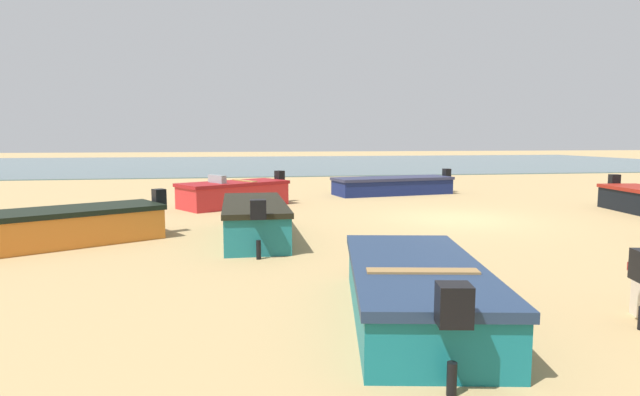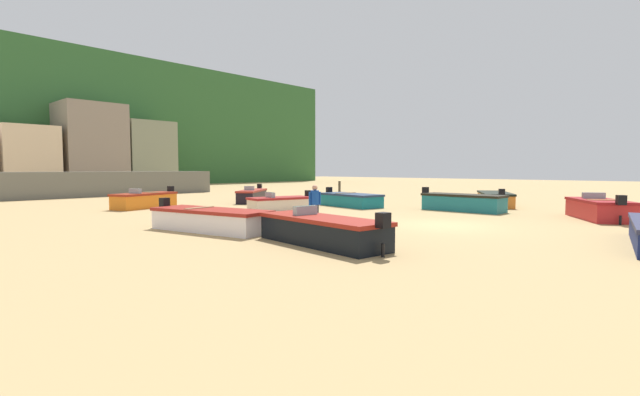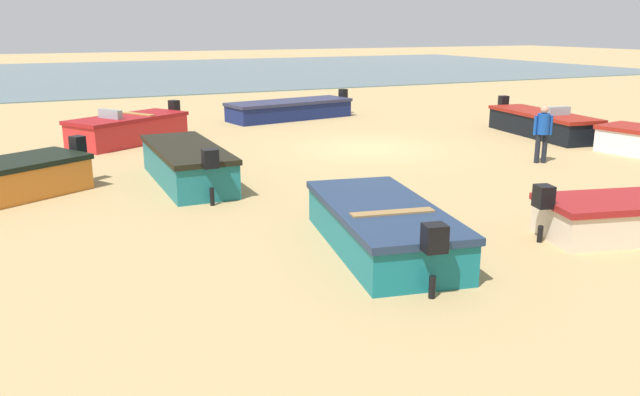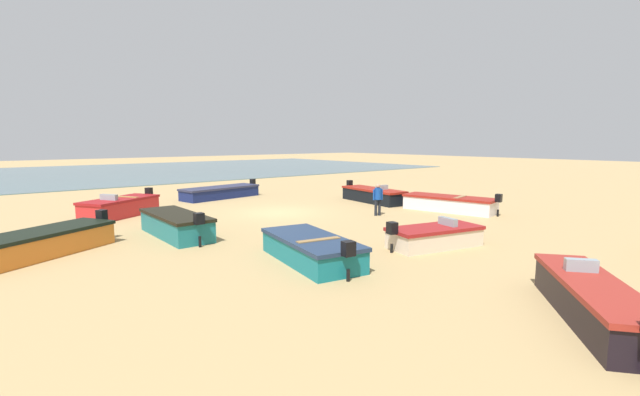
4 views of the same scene
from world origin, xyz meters
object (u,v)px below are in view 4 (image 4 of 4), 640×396
at_px(boat_teal_1, 311,249).
at_px(boat_white_2, 449,204).
at_px(boat_cream_0, 434,236).
at_px(boat_teal_8, 176,225).
at_px(boat_black_9, 373,195).
at_px(boat_red_3, 120,207).
at_px(beach_walker_foreground, 378,197).
at_px(boat_navy_7, 221,192).
at_px(boat_orange_5, 40,243).
at_px(boat_black_6, 593,301).

xyz_separation_m(boat_teal_1, boat_white_2, (-11.66, -2.84, 0.01)).
xyz_separation_m(boat_cream_0, boat_teal_8, (6.45, -7.54, 0.08)).
relative_size(boat_cream_0, boat_black_9, 0.76).
xyz_separation_m(boat_cream_0, boat_red_3, (6.90, -13.79, 0.08)).
height_order(boat_white_2, boat_teal_8, boat_teal_8).
height_order(boat_red_3, beach_walker_foreground, beach_walker_foreground).
height_order(boat_cream_0, boat_red_3, boat_red_3).
height_order(boat_cream_0, boat_navy_7, boat_navy_7).
distance_m(boat_red_3, boat_black_9, 14.17).
relative_size(boat_teal_1, boat_black_9, 0.89).
height_order(boat_teal_1, boat_black_9, boat_black_9).
height_order(boat_cream_0, boat_black_9, boat_black_9).
xyz_separation_m(boat_teal_1, boat_black_9, (-11.03, -7.84, 0.03)).
relative_size(boat_red_3, boat_navy_7, 0.74).
xyz_separation_m(boat_cream_0, boat_navy_7, (-0.06, -16.79, 0.00)).
bearing_deg(boat_navy_7, boat_orange_5, 120.14).
bearing_deg(boat_navy_7, boat_teal_8, 134.94).
bearing_deg(boat_orange_5, boat_cream_0, -153.61).
relative_size(boat_white_2, boat_orange_5, 1.06).
bearing_deg(beach_walker_foreground, boat_orange_5, 15.70).
bearing_deg(boat_white_2, boat_teal_1, -177.55).
bearing_deg(boat_cream_0, boat_teal_8, -125.74).
relative_size(boat_red_3, boat_teal_8, 0.91).
relative_size(boat_cream_0, boat_teal_1, 0.85).
height_order(boat_white_2, boat_red_3, boat_red_3).
bearing_deg(beach_walker_foreground, boat_teal_8, 12.06).
relative_size(boat_white_2, boat_black_9, 1.04).
xyz_separation_m(boat_red_3, boat_teal_8, (-0.45, 6.25, 0.00)).
distance_m(boat_red_3, boat_orange_5, 7.51).
bearing_deg(boat_white_2, boat_black_9, 85.97).
height_order(boat_teal_1, boat_white_2, boat_white_2).
bearing_deg(boat_black_9, boat_white_2, 104.30).
bearing_deg(boat_cream_0, boat_black_6, -11.09).
relative_size(boat_cream_0, boat_red_3, 0.90).
relative_size(boat_red_3, beach_walker_foreground, 2.59).
relative_size(boat_orange_5, boat_black_9, 0.98).
relative_size(boat_white_2, boat_teal_8, 1.12).
xyz_separation_m(boat_orange_5, boat_navy_7, (-11.06, -9.30, -0.04)).
bearing_deg(boat_white_2, boat_teal_8, 154.77).
xyz_separation_m(boat_cream_0, boat_black_6, (2.73, 5.91, 0.06)).
bearing_deg(boat_teal_8, boat_orange_5, -178.93).
bearing_deg(boat_black_9, boat_orange_5, 12.54).
height_order(boat_teal_8, beach_walker_foreground, beach_walker_foreground).
height_order(boat_navy_7, beach_walker_foreground, beach_walker_foreground).
distance_m(boat_teal_8, beach_walker_foreground, 9.81).
relative_size(boat_red_3, boat_black_9, 0.84).
height_order(boat_white_2, boat_navy_7, boat_white_2).
bearing_deg(boat_black_6, boat_white_2, 97.36).
distance_m(boat_teal_1, boat_black_6, 7.44).
height_order(boat_red_3, boat_black_9, boat_red_3).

